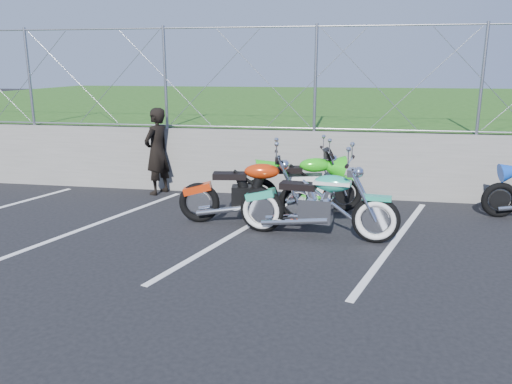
% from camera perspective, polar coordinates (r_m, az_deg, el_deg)
% --- Properties ---
extents(ground, '(90.00, 90.00, 0.00)m').
position_cam_1_polar(ground, '(6.96, -3.75, -7.22)').
color(ground, black).
rests_on(ground, ground).
extents(retaining_wall, '(30.00, 0.22, 1.30)m').
position_cam_1_polar(retaining_wall, '(10.09, 0.85, 3.45)').
color(retaining_wall, slate).
rests_on(retaining_wall, ground).
extents(grass_field, '(30.00, 20.00, 1.30)m').
position_cam_1_polar(grass_field, '(19.94, 5.42, 8.77)').
color(grass_field, '#204B14').
rests_on(grass_field, ground).
extents(chain_link_fence, '(28.00, 0.03, 2.00)m').
position_cam_1_polar(chain_link_fence, '(9.91, 0.88, 12.86)').
color(chain_link_fence, gray).
rests_on(chain_link_fence, retaining_wall).
extents(parking_lines, '(18.29, 4.31, 0.01)m').
position_cam_1_polar(parking_lines, '(7.73, 6.74, -5.04)').
color(parking_lines, silver).
rests_on(parking_lines, ground).
extents(cruiser_turquoise, '(2.44, 0.77, 1.21)m').
position_cam_1_polar(cruiser_turquoise, '(7.56, 7.24, -1.65)').
color(cruiser_turquoise, black).
rests_on(cruiser_turquoise, ground).
extents(naked_orange, '(2.31, 0.78, 1.15)m').
position_cam_1_polar(naked_orange, '(8.20, -0.64, -0.21)').
color(naked_orange, black).
rests_on(naked_orange, ground).
extents(sportbike_green, '(2.12, 0.81, 1.12)m').
position_cam_1_polar(sportbike_green, '(8.82, 5.56, 0.68)').
color(sportbike_green, black).
rests_on(sportbike_green, ground).
extents(person_standing, '(0.61, 0.74, 1.74)m').
position_cam_1_polar(person_standing, '(10.22, -11.25, 4.57)').
color(person_standing, black).
rests_on(person_standing, ground).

